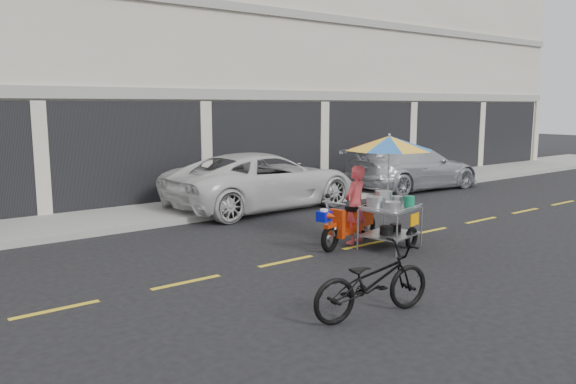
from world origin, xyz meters
TOP-DOWN VIEW (x-y plane):
  - ground at (0.00, 0.00)m, footprint 90.00×90.00m
  - sidewalk at (0.00, 5.50)m, footprint 45.00×3.00m
  - shophouse_block at (2.82, 10.59)m, footprint 36.00×8.11m
  - centerline at (0.00, 0.00)m, footprint 42.00×0.10m
  - white_pickup at (0.72, 4.62)m, footprint 5.61×2.81m
  - silver_pickup at (6.60, 4.37)m, footprint 5.08×2.24m
  - near_bicycle at (-2.69, -2.80)m, footprint 1.91×0.90m
  - food_vendor_rig at (0.11, -0.18)m, footprint 2.55×2.09m

SIDE VIEW (x-z plane):
  - ground at x=0.00m, z-range 0.00..0.00m
  - centerline at x=0.00m, z-range 0.00..0.01m
  - sidewalk at x=0.00m, z-range 0.00..0.15m
  - near_bicycle at x=-2.69m, z-range 0.00..0.97m
  - silver_pickup at x=6.60m, z-range 0.00..1.45m
  - white_pickup at x=0.72m, z-range 0.00..1.52m
  - food_vendor_rig at x=0.11m, z-range 0.29..2.55m
  - shophouse_block at x=2.82m, z-range -0.96..9.44m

